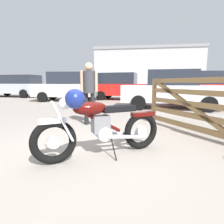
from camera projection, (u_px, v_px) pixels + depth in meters
ground_plane at (90, 148)px, 3.13m from camera, size 80.00×80.00×0.00m
vintage_motorcycle at (99, 126)px, 2.70m from camera, size 1.85×1.19×1.07m
timber_gate at (198, 103)px, 3.80m from camera, size 1.45×2.22×1.60m
bystander at (89, 87)px, 4.75m from camera, size 0.46×0.30×1.66m
blue_hatchback_right at (120, 86)px, 12.08m from camera, size 4.12×2.31×1.78m
silver_sedan_mid at (15, 85)px, 14.42m from camera, size 4.83×2.27×1.74m
dark_sedan_left at (209, 86)px, 9.85m from camera, size 4.85×2.31×1.74m
pale_sedan_back at (67, 86)px, 11.23m from camera, size 4.01×2.06×1.78m
white_estate_far at (170, 90)px, 7.88m from camera, size 4.34×2.23×1.67m
industrial_building at (146, 70)px, 39.00m from camera, size 20.78×14.53×7.79m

